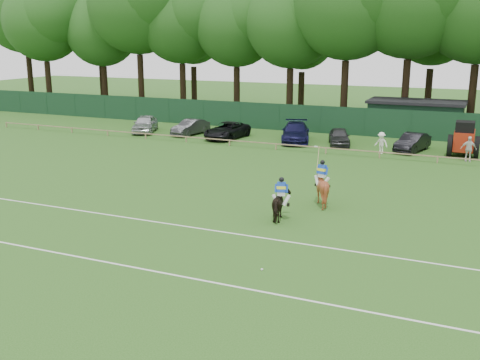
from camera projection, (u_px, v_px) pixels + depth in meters
The scene contains 20 objects.
ground at pixel (205, 222), 26.74m from camera, with size 160.00×160.00×0.00m, color #1E4C14.
horse_dark at pixel (281, 204), 26.82m from camera, with size 0.83×1.82×1.54m, color black.
horse_chestnut at pixel (322, 187), 29.19m from camera, with size 1.53×1.72×1.89m, color brown.
sedan_silver at pixel (145, 124), 51.69m from camera, with size 1.85×4.59×1.56m, color #ADB1B3.
sedan_grey at pixel (190, 127), 50.42m from camera, with size 1.44×4.14×1.36m, color #2E2E30.
suv_black at pixel (227, 130), 48.53m from camera, with size 2.33×5.05×1.40m, color black.
sedan_navy at pixel (296, 132), 47.00m from camera, with size 2.24×5.50×1.60m, color #111136.
hatch_grey at pixel (339, 137), 45.66m from camera, with size 1.60×3.99×1.36m, color #2E2F31.
estate_black at pixel (412, 142), 43.09m from camera, with size 1.46×4.20×1.38m, color black.
spectator_left at pixel (381, 143), 42.20m from camera, with size 1.05×0.60×1.63m, color white.
spectator_mid at pixel (469, 149), 39.49m from camera, with size 1.05×0.44×1.80m, color silver.
rider_dark at pixel (281, 190), 26.63m from camera, with size 0.93×0.49×1.41m.
rider_chestnut at pixel (322, 172), 28.99m from camera, with size 0.93×0.71×2.05m.
polo_ball at pixel (262, 269), 21.12m from camera, with size 0.09×0.09×0.09m, color silver.
pitch_lines at pixel (167, 246), 23.63m from camera, with size 60.00×5.10×0.01m.
pitch_rail at pixel (313, 147), 42.61m from camera, with size 62.10×0.10×0.50m.
perimeter_fence at pixel (342, 121), 50.39m from camera, with size 92.08×0.08×2.50m.
utility_shed at pixel (416, 117), 50.65m from camera, with size 8.40×4.40×3.04m.
tree_row at pixel (380, 124), 57.02m from camera, with size 96.00×12.00×21.00m, color #26561C, non-canonical shape.
tractor at pixel (464, 139), 41.28m from camera, with size 2.19×3.12×2.60m.
Camera 1 is at (11.73, -22.61, 8.53)m, focal length 42.00 mm.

